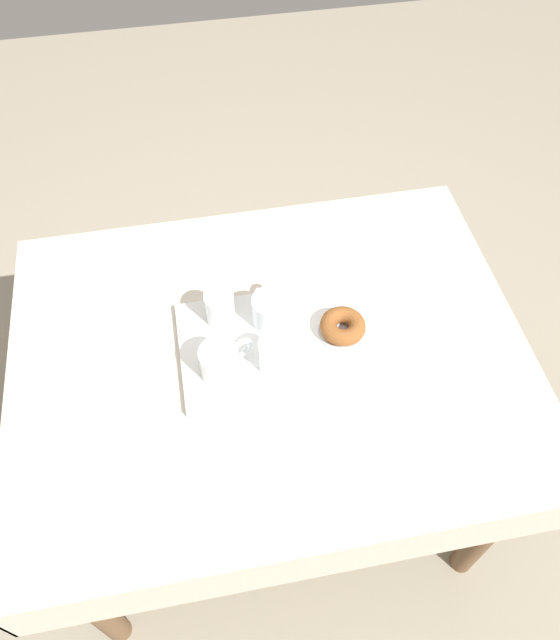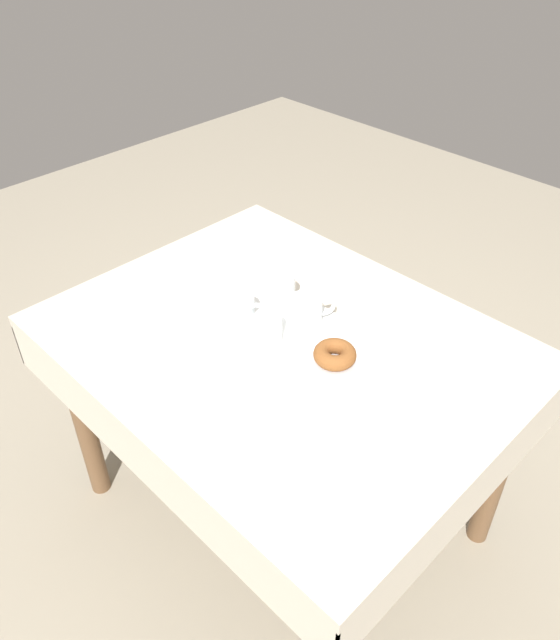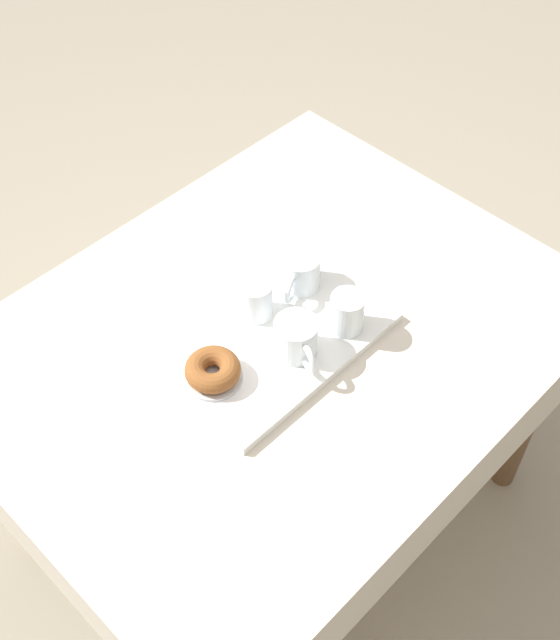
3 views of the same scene
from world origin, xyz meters
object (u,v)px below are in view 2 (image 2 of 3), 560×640
Objects in this scene: dining_table at (283,368)px; water_glass_near at (283,290)px; tea_mug_left at (307,312)px; water_glass_far at (267,330)px; tea_mug_right at (239,309)px; donut_plate_left at (334,361)px; sugar_donut_left at (335,354)px; serving_tray at (291,337)px.

water_glass_near is (0.10, -0.10, 0.16)m from dining_table.
tea_mug_left is 0.13m from water_glass_far.
tea_mug_right is 1.47× the size of water_glass_near.
water_glass_far is 0.19m from donut_plate_left.
sugar_donut_left is (-0.29, -0.05, -0.01)m from tea_mug_right.
sugar_donut_left is (-0.16, 0.07, -0.01)m from tea_mug_left.
tea_mug_left is 0.18m from tea_mug_right.
dining_table is 0.23m from sugar_donut_left.
serving_tray is 5.31× the size of water_glass_near.
tea_mug_right is 1.47× the size of water_glass_far.
dining_table is at bearing 2.02° from donut_plate_left.
dining_table is 14.27× the size of water_glass_far.
sugar_donut_left is at bearing 177.88° from serving_tray.
dining_table is 0.17m from water_glass_far.
dining_table is 0.12m from serving_tray.
water_glass_far is 0.19m from sugar_donut_left.
donut_plate_left is (-0.18, -0.06, -0.03)m from water_glass_far.
serving_tray is 4.21× the size of sugar_donut_left.
serving_tray is at bearing -107.92° from water_glass_far.
tea_mug_left reaches higher than donut_plate_left.
water_glass_near is (-0.02, -0.15, -0.00)m from tea_mug_right.
water_glass_near is 0.79× the size of sugar_donut_left.
tea_mug_left is at bearing -101.55° from dining_table.
dining_table is 10.71× the size of donut_plate_left.
water_glass_near is 0.29m from donut_plate_left.
dining_table is at bearing 33.22° from serving_tray.
serving_tray is 0.08m from water_glass_far.
water_glass_near is 0.18m from water_glass_far.
dining_table is 2.69× the size of serving_tray.
water_glass_near reaches higher than sugar_donut_left.
tea_mug_right is at bearing 10.19° from donut_plate_left.
dining_table is at bearing 2.02° from sugar_donut_left.
donut_plate_left is 0.02m from sugar_donut_left.
water_glass_near is at bearing -96.89° from tea_mug_right.
serving_tray is (-0.02, -0.01, 0.11)m from dining_table.
tea_mug_right is 1.10× the size of donut_plate_left.
tea_mug_left is at bearing 166.90° from water_glass_near.
tea_mug_right is at bearing 83.11° from water_glass_near.
water_glass_far reaches higher than tea_mug_left.
water_glass_near is 0.29m from sugar_donut_left.
serving_tray is at bearing 143.37° from water_glass_near.
tea_mug_right is 0.12m from water_glass_far.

